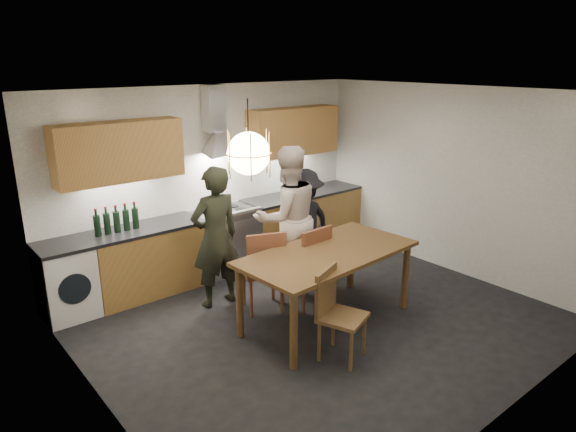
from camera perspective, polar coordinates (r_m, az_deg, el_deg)
ground at (r=6.17m, az=3.26°, el=-11.37°), size 5.00×5.00×0.00m
room_shell at (r=5.56m, az=3.56°, el=4.27°), size 5.02×4.52×2.61m
counter_run at (r=7.41m, az=-6.83°, el=-2.58°), size 5.00×0.62×0.90m
range_stove at (r=7.40m, az=-6.96°, el=-2.70°), size 0.90×0.60×0.92m
wall_fixtures at (r=7.14m, az=-7.91°, el=8.42°), size 4.30×0.54×1.10m
pendant_lamp at (r=4.78m, az=-4.40°, el=6.94°), size 0.43×0.43×0.70m
dining_table at (r=5.81m, az=4.44°, el=-4.86°), size 2.12×1.16×0.87m
chair_back_left at (r=6.08m, az=-2.67°, el=-5.60°), size 0.61×0.61×1.03m
chair_back_mid at (r=6.22m, az=2.46°, el=-5.07°), size 0.48×0.48×1.03m
chair_back_right at (r=6.78m, az=5.45°, el=-4.41°), size 0.39×0.39×0.80m
chair_front at (r=5.25m, az=5.24°, el=-10.13°), size 0.55×0.55×0.95m
person_left at (r=6.24m, az=-8.06°, el=-2.36°), size 0.65×0.44×1.75m
person_mid at (r=6.67m, az=-0.08°, el=-0.22°), size 1.05×0.90×1.89m
person_right at (r=7.11m, az=1.69°, el=-0.74°), size 1.02×0.64×1.51m
mixing_bowl at (r=7.90m, az=0.26°, el=2.52°), size 0.44×0.44×0.08m
stock_pot at (r=8.14m, az=2.48°, el=3.12°), size 0.22×0.22×0.13m
wine_bottles at (r=6.58m, az=-18.52°, el=-0.30°), size 0.56×0.08×0.34m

